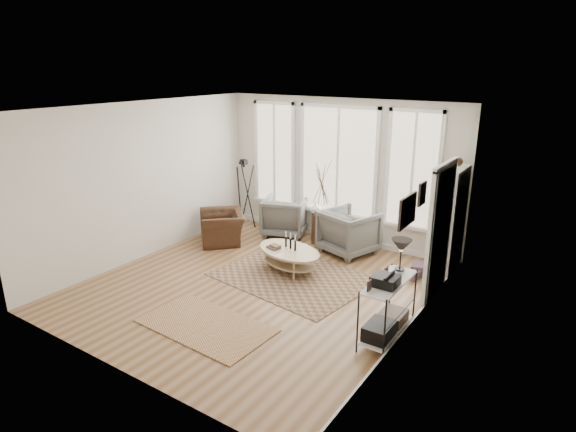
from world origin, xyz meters
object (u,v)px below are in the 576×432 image
Objects in this scene: armchair_left at (285,216)px; side_table at (322,203)px; bookcase at (450,222)px; low_shelf at (388,303)px; armchair_right at (349,232)px; accent_chair at (222,227)px; coffee_table at (288,254)px.

side_table reaches higher than armchair_left.
armchair_left is (-3.47, 0.13, -0.54)m from bookcase.
low_shelf is at bearing -91.28° from bookcase.
low_shelf reaches higher than armchair_left.
armchair_right is at bearing -14.60° from side_table.
bookcase reaches higher than armchair_right.
bookcase is 1.58× the size of low_shelf.
bookcase is 2.58m from side_table.
armchair_left is 0.93× the size of accent_chair.
low_shelf is 3.05m from armchair_right.
bookcase is 2.56m from low_shelf.
bookcase is 2.83m from coffee_table.
accent_chair is (-2.45, -0.89, -0.11)m from armchair_right.
armchair_left is at bearing 142.24° from low_shelf.
side_table reaches higher than armchair_right.
low_shelf is 2.55m from coffee_table.
armchair_left is 0.99m from side_table.
accent_chair is (-4.30, -0.95, -0.64)m from bookcase.
coffee_table is 1.46m from armchair_right.
armchair_right is 0.85m from side_table.
accent_chair is at bearing 159.73° from low_shelf.
bookcase is 3.52m from armchair_left.
coffee_table is at bearing 154.64° from low_shelf.
bookcase reaches higher than coffee_table.
armchair_right is 0.54× the size of side_table.
side_table reaches higher than accent_chair.
armchair_left is (-3.42, 2.65, -0.10)m from low_shelf.
armchair_right is at bearing 126.22° from low_shelf.
bookcase is 4.45m from accent_chair.
coffee_table is 1.50× the size of accent_chair.
side_table is (-0.72, 0.19, 0.41)m from armchair_right.
armchair_left reaches higher than coffee_table.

